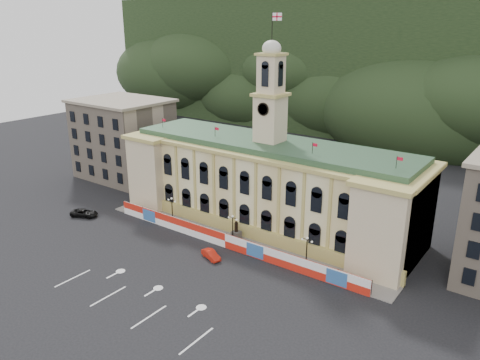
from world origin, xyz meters
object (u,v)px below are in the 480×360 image
Objects in this scene: statue at (236,235)px; red_sedan at (211,255)px; lamp_center at (233,227)px; black_suv at (84,213)px.

statue is 7.40m from red_sedan.
black_suv is (-30.00, -7.74, -2.35)m from lamp_center.
statue is at bearing 22.98° from red_sedan.
red_sedan is 30.51m from black_suv.
lamp_center is 1.21× the size of red_sedan.
lamp_center is at bearing -90.00° from statue.
statue is 2.14m from lamp_center.
black_suv is (-30.48, -1.38, 0.06)m from red_sedan.
black_suv is at bearing -165.53° from lamp_center.
lamp_center reaches higher than black_suv.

